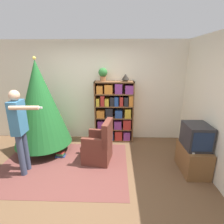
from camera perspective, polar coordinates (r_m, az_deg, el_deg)
ground_plane at (r=3.50m, az=-9.39°, el=-20.79°), size 14.00×14.00×0.00m
wall_back at (r=4.73m, az=-5.77°, el=6.71°), size 8.00×0.10×2.60m
area_rug at (r=3.94m, az=-15.41°, el=-16.41°), size 2.62×1.92×0.01m
bookshelf at (r=4.57m, az=0.80°, el=-0.10°), size 1.00×0.32×1.60m
tv_stand at (r=3.87m, az=24.89°, el=-13.68°), size 0.45×0.72×0.52m
television at (r=3.66m, az=25.84°, el=-7.06°), size 0.43×0.54×0.45m
game_remote at (r=3.52m, az=24.74°, el=-11.75°), size 0.04×0.12×0.02m
christmas_tree at (r=4.23m, az=-22.51°, el=2.45°), size 1.28×1.28×2.19m
armchair at (r=3.82m, az=-4.23°, el=-11.32°), size 0.65×0.64×0.92m
standing_person at (r=3.59m, az=-27.93°, el=-4.09°), size 0.64×0.47×1.62m
potted_plant at (r=4.41m, az=-3.00°, el=12.45°), size 0.22×0.22×0.33m
table_lamp at (r=4.41m, az=4.44°, el=11.27°), size 0.20×0.20×0.18m
book_pile_near_tree at (r=4.24m, az=-16.46°, el=-13.21°), size 0.22×0.18×0.11m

